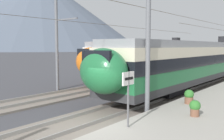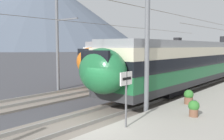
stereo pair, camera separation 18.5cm
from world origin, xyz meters
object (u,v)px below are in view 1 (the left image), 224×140
at_px(catenary_mast_mid, 146,40).
at_px(train_near_platform, 206,60).
at_px(potted_plant_platform_edge, 195,107).
at_px(potted_plant_by_shelter, 189,96).
at_px(catenary_mast_far_side, 58,37).
at_px(train_far_track, 160,57).
at_px(platform_sign, 128,87).

bearing_deg(catenary_mast_mid, train_near_platform, 6.23).
relative_size(potted_plant_platform_edge, potted_plant_by_shelter, 0.95).
bearing_deg(potted_plant_platform_edge, train_near_platform, 16.74).
height_order(catenary_mast_mid, catenary_mast_far_side, catenary_mast_far_side).
distance_m(train_near_platform, train_far_track, 5.77).
bearing_deg(potted_plant_by_shelter, catenary_mast_far_side, 92.56).
xyz_separation_m(catenary_mast_mid, potted_plant_platform_edge, (0.13, -2.49, -2.98)).
xyz_separation_m(train_far_track, potted_plant_platform_edge, (-14.48, -9.54, -1.43)).
bearing_deg(catenary_mast_far_side, catenary_mast_mid, -101.56).
xyz_separation_m(catenary_mast_far_side, potted_plant_platform_edge, (-1.74, -11.61, -3.38)).
xyz_separation_m(train_far_track, potted_plant_by_shelter, (-12.27, -8.37, -1.43)).
bearing_deg(potted_plant_by_shelter, train_near_platform, 14.29).
bearing_deg(train_far_track, potted_plant_platform_edge, -146.62).
height_order(train_near_platform, train_far_track, same).
xyz_separation_m(train_near_platform, catenary_mast_far_side, (-11.35, 7.68, 1.94)).
xyz_separation_m(catenary_mast_far_side, platform_sign, (-4.83, -10.18, -2.22)).
bearing_deg(potted_plant_platform_edge, potted_plant_by_shelter, 27.86).
relative_size(platform_sign, potted_plant_platform_edge, 2.92).
bearing_deg(platform_sign, catenary_mast_mid, 19.68).
xyz_separation_m(catenary_mast_far_side, potted_plant_by_shelter, (0.47, -10.45, -3.37)).
bearing_deg(potted_plant_platform_edge, catenary_mast_mid, 92.93).
xyz_separation_m(catenary_mast_mid, potted_plant_by_shelter, (2.33, -1.33, -2.98)).
distance_m(catenary_mast_mid, platform_sign, 3.64).
height_order(catenary_mast_far_side, potted_plant_by_shelter, catenary_mast_far_side).
bearing_deg(train_near_platform, train_far_track, 76.10).
distance_m(catenary_mast_mid, potted_plant_by_shelter, 4.01).
bearing_deg(platform_sign, train_far_track, 24.76).
xyz_separation_m(train_far_track, catenary_mast_mid, (-14.61, -7.04, 1.55)).
distance_m(train_near_platform, potted_plant_by_shelter, 11.33).
height_order(train_near_platform, potted_plant_platform_edge, train_near_platform).
distance_m(platform_sign, potted_plant_platform_edge, 3.60).
bearing_deg(catenary_mast_mid, platform_sign, -160.32).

